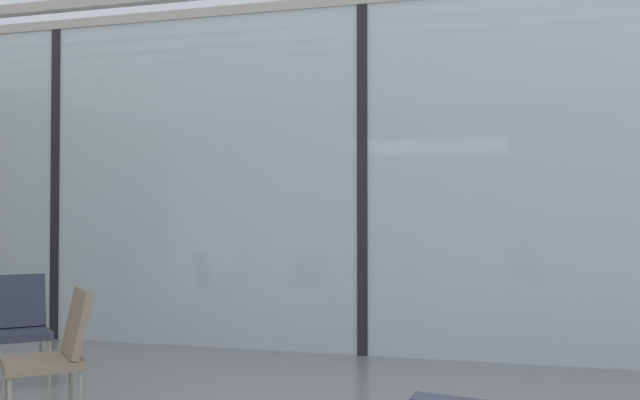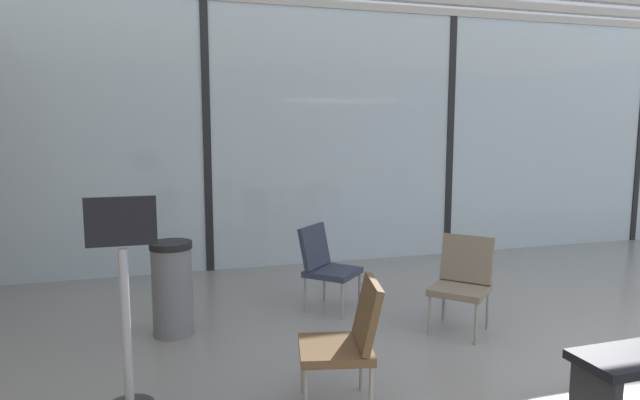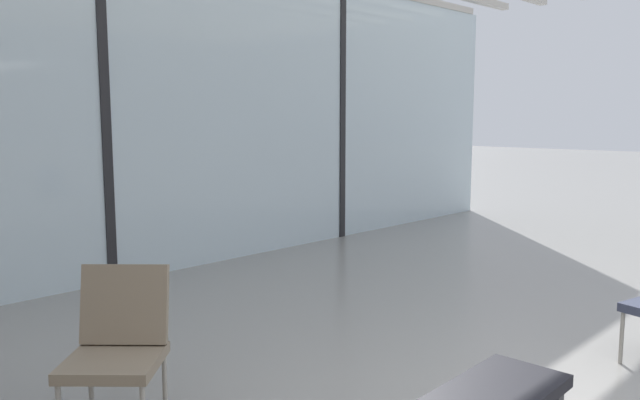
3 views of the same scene
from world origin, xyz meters
The scene contains 10 objects.
glass_curtain_wall centered at (0.00, 5.20, 1.72)m, with size 14.00×0.08×3.45m, color silver.
window_mullion_0 centered at (-3.50, 5.20, 1.72)m, with size 0.10×0.12×3.45m, color black.
window_mullion_1 centered at (0.00, 5.20, 1.72)m, with size 0.10×0.12×3.45m, color black.
window_mullion_2 centered at (3.50, 5.20, 1.72)m, with size 0.10×0.12×3.45m, color black.
parked_airplane centered at (0.42, 9.43, 2.19)m, with size 13.07×4.38×4.38m.
lounge_chair_0 centered at (-2.92, 1.32, 0.49)m, with size 0.61×0.58×0.87m.
lounge_chair_2 centered at (-2.48, 3.27, 0.49)m, with size 0.71×0.71×0.87m.
lounge_chair_3 centered at (-1.43, 2.35, 0.49)m, with size 0.71×0.71×0.87m.
trash_bin centered at (-4.02, 2.98, 0.43)m, with size 0.38×0.38×0.86m.
info_sign centered at (-4.34, 1.68, 0.68)m, with size 0.44×0.32×1.44m.
Camera 2 is at (-4.08, -1.97, 1.87)m, focal length 30.48 mm.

